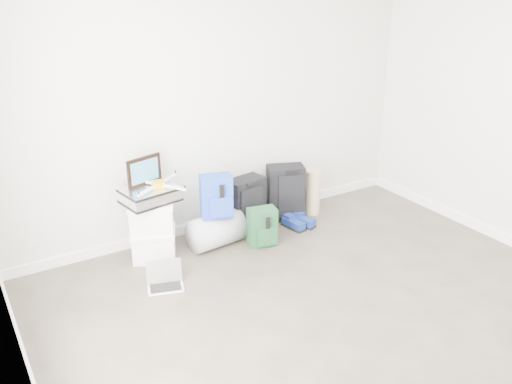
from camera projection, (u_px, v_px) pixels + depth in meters
ground at (384, 353)px, 3.92m from camera, size 5.00×5.00×0.00m
room_envelope at (408, 121)px, 3.27m from camera, size 4.52×5.02×2.71m
boxes_stack at (153, 230)px, 5.10m from camera, size 0.51×0.47×0.58m
briefcase at (150, 195)px, 4.96m from camera, size 0.53×0.43×0.14m
painting at (144, 171)px, 4.96m from camera, size 0.35×0.12×0.27m
drone at (158, 184)px, 4.94m from camera, size 0.51×0.51×0.05m
duffel_bag at (216, 230)px, 5.37m from camera, size 0.57×0.38×0.33m
blue_backpack at (217, 197)px, 5.21m from camera, size 0.34×0.29×0.42m
large_suitcase at (246, 205)px, 5.62m from camera, size 0.41×0.30×0.59m
green_backpack at (263, 228)px, 5.38m from camera, size 0.31×0.25×0.39m
carry_on at (286, 193)px, 5.90m from camera, size 0.45×0.37×0.61m
shoes at (298, 223)px, 5.80m from camera, size 0.30×0.30×0.09m
rolled_rug at (313, 192)px, 6.05m from camera, size 0.17×0.17×0.51m
laptop at (165, 281)px, 4.72m from camera, size 0.36×0.30×0.22m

